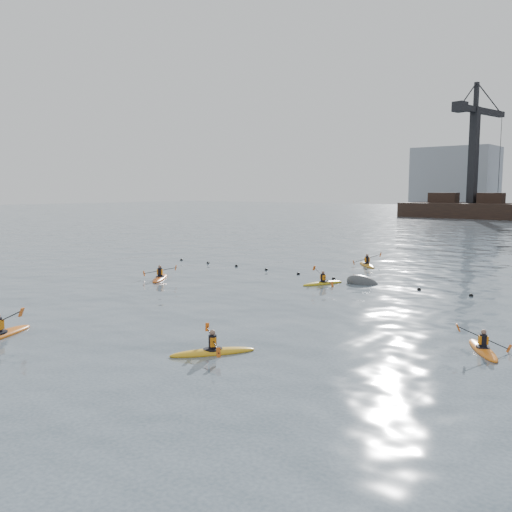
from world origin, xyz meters
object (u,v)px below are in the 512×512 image
at_px(kayaker_3, 323,283).
at_px(kayaker_4, 483,349).
at_px(kayaker_5, 367,264).
at_px(kayaker_2, 160,278).
at_px(mooring_buoy, 363,284).
at_px(kayaker_1, 213,351).

distance_m(kayaker_3, kayaker_4, 14.89).
bearing_deg(kayaker_5, kayaker_3, -123.25).
bearing_deg(kayaker_3, kayaker_2, -129.58).
height_order(kayaker_4, kayaker_5, kayaker_5).
relative_size(kayaker_3, mooring_buoy, 1.45).
relative_size(kayaker_1, kayaker_3, 0.98).
height_order(kayaker_2, kayaker_5, kayaker_5).
xyz_separation_m(kayaker_5, mooring_buoy, (3.72, -7.48, -0.10)).
xyz_separation_m(kayaker_4, mooring_buoy, (-10.50, 10.10, -0.09)).
relative_size(kayaker_2, kayaker_4, 1.12).
height_order(kayaker_1, kayaker_5, kayaker_5).
bearing_deg(kayaker_1, kayaker_5, 139.75).
height_order(kayaker_1, kayaker_3, kayaker_3).
distance_m(kayaker_2, kayaker_3, 10.80).
height_order(kayaker_3, kayaker_5, kayaker_3).
relative_size(kayaker_2, kayaker_3, 1.01).
bearing_deg(kayaker_3, kayaker_1, -50.97).
distance_m(kayaker_2, kayaker_4, 21.94).
bearing_deg(kayaker_2, mooring_buoy, -5.04).
bearing_deg(kayaker_4, kayaker_5, -84.89).
height_order(kayaker_3, mooring_buoy, kayaker_3).
relative_size(kayaker_2, mooring_buoy, 1.47).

